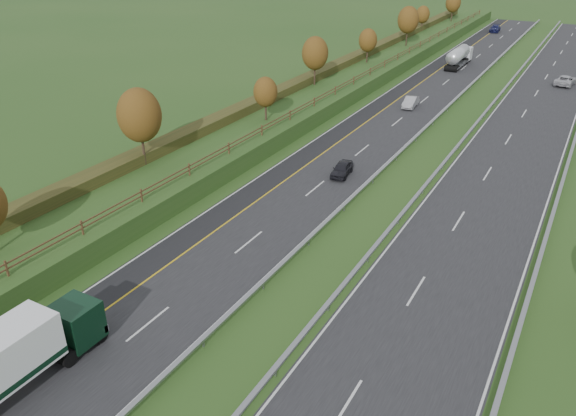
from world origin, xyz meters
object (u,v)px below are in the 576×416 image
at_px(car_dark_near, 342,169).
at_px(car_oncoming, 566,80).
at_px(car_small_far, 495,29).
at_px(road_tanker, 459,56).
at_px(car_silver_mid, 411,102).

xyz_separation_m(car_dark_near, car_oncoming, (16.34, 51.20, 0.10)).
distance_m(car_small_far, car_oncoming, 51.50).
xyz_separation_m(road_tanker, car_dark_near, (2.20, -56.70, -1.13)).
xyz_separation_m(car_small_far, car_oncoming, (20.11, -47.41, 0.01)).
height_order(car_dark_near, car_oncoming, car_oncoming).
relative_size(road_tanker, car_small_far, 2.09).
bearing_deg(road_tanker, car_oncoming, -16.53).
xyz_separation_m(car_silver_mid, car_small_far, (-2.20, 71.52, 0.05)).
distance_m(road_tanker, car_oncoming, 19.37).
height_order(car_small_far, car_oncoming, car_oncoming).
xyz_separation_m(road_tanker, car_small_far, (-1.57, 41.91, -1.04)).
bearing_deg(car_oncoming, car_small_far, -59.67).
bearing_deg(car_small_far, road_tanker, -91.19).
xyz_separation_m(road_tanker, car_oncoming, (18.54, -5.50, -1.03)).
distance_m(car_dark_near, car_small_far, 98.68).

